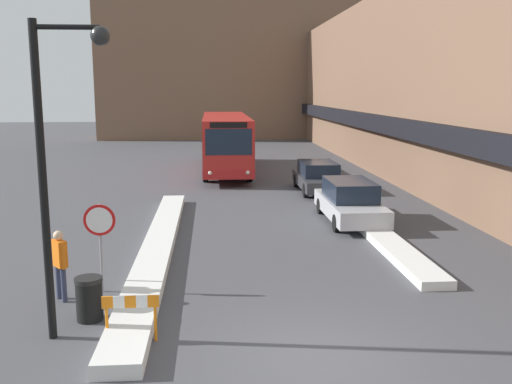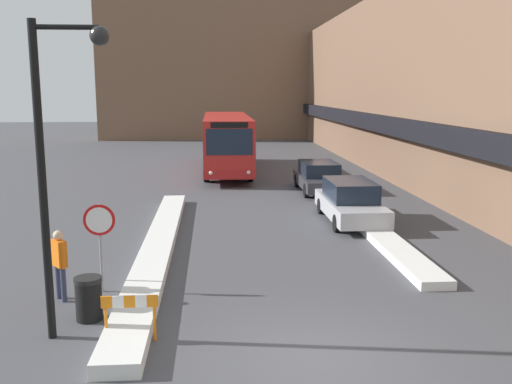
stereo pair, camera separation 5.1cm
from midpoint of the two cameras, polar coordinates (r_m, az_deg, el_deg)
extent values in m
plane|color=#47474C|center=(10.97, 6.21, -16.25)|extent=(160.00, 160.00, 0.00)
cube|color=brown|center=(35.69, 15.26, 10.30)|extent=(5.00, 60.00, 10.33)
cube|color=black|center=(34.92, 10.81, 7.02)|extent=(0.50, 60.00, 0.90)
cube|color=brown|center=(60.14, -2.72, 13.14)|extent=(26.00, 8.00, 15.95)
cube|color=silver|center=(17.67, -9.87, -5.48)|extent=(0.90, 15.69, 0.30)
cube|color=silver|center=(19.96, 11.68, -3.79)|extent=(0.90, 11.31, 0.25)
cube|color=red|center=(34.27, -3.10, 5.22)|extent=(2.60, 12.30, 2.88)
cube|color=red|center=(34.40, -3.08, 3.25)|extent=(2.62, 12.32, 0.50)
cube|color=#192333|center=(34.24, -3.11, 5.89)|extent=(2.63, 11.32, 0.79)
cube|color=#192333|center=(28.10, -2.80, 5.01)|extent=(2.29, 0.03, 1.29)
cube|color=black|center=(28.04, -2.82, 6.70)|extent=(1.82, 0.03, 0.28)
sphere|color=#F2EAC6|center=(28.26, -4.67, 1.92)|extent=(0.20, 0.20, 0.20)
sphere|color=#F2EAC6|center=(28.31, -0.88, 1.97)|extent=(0.20, 0.20, 0.20)
cylinder|color=black|center=(30.63, -5.11, 2.05)|extent=(0.28, 1.12, 1.12)
cylinder|color=black|center=(30.69, -0.70, 2.11)|extent=(0.28, 1.12, 1.12)
cylinder|color=black|center=(38.20, -5.00, 3.67)|extent=(0.28, 1.12, 1.12)
cylinder|color=black|center=(38.25, -1.45, 3.71)|extent=(0.28, 1.12, 1.12)
cube|color=#B7B7BC|center=(21.55, 9.31, -1.52)|extent=(1.82, 4.83, 0.60)
cube|color=#192333|center=(21.55, 9.29, 0.23)|extent=(1.60, 2.65, 0.70)
cylinder|color=black|center=(20.42, 12.55, -2.98)|extent=(0.20, 0.62, 0.62)
cylinder|color=black|center=(20.00, 7.99, -3.11)|extent=(0.20, 0.62, 0.62)
cylinder|color=black|center=(23.22, 10.41, -1.32)|extent=(0.20, 0.62, 0.62)
cylinder|color=black|center=(22.86, 6.39, -1.40)|extent=(0.20, 0.62, 0.62)
cube|color=#38383D|center=(27.70, 6.20, 1.11)|extent=(1.87, 4.67, 0.53)
cube|color=#192333|center=(27.73, 6.17, 2.35)|extent=(1.65, 2.57, 0.65)
cylinder|color=black|center=(26.51, 8.58, 0.21)|extent=(0.20, 0.66, 0.66)
cylinder|color=black|center=(26.18, 4.92, 0.16)|extent=(0.20, 0.66, 0.66)
cylinder|color=black|center=(29.30, 7.32, 1.19)|extent=(0.20, 0.66, 0.66)
cylinder|color=black|center=(29.00, 4.00, 1.15)|extent=(0.20, 0.66, 0.66)
cylinder|color=gray|center=(14.35, -15.34, -5.48)|extent=(0.07, 0.07, 2.18)
cylinder|color=red|center=(14.16, -15.49, -2.72)|extent=(0.76, 0.03, 0.76)
cylinder|color=white|center=(14.14, -15.50, -2.74)|extent=(0.62, 0.01, 0.62)
cylinder|color=black|center=(11.56, -20.63, 0.57)|extent=(0.16, 0.16, 6.15)
cylinder|color=black|center=(11.32, -18.57, 15.37)|extent=(1.20, 0.10, 0.10)
sphere|color=black|center=(11.18, -15.44, 14.83)|extent=(0.36, 0.36, 0.36)
cylinder|color=#333851|center=(14.38, -19.24, -8.47)|extent=(0.12, 0.12, 0.83)
cylinder|color=#333851|center=(14.12, -18.76, -8.78)|extent=(0.12, 0.12, 0.83)
cube|color=orange|center=(14.04, -19.17, -5.81)|extent=(0.44, 0.48, 0.62)
sphere|color=beige|center=(13.93, -19.27, -4.13)|extent=(0.23, 0.23, 0.23)
cylinder|color=orange|center=(14.25, -19.52, -5.73)|extent=(0.10, 0.10, 0.59)
cylinder|color=orange|center=(13.85, -18.79, -6.14)|extent=(0.10, 0.10, 0.59)
cylinder|color=black|center=(12.91, -16.43, -10.41)|extent=(0.56, 0.56, 0.85)
cylinder|color=black|center=(12.75, -16.54, -8.41)|extent=(0.59, 0.59, 0.10)
cylinder|color=orange|center=(11.78, -14.79, -12.76)|extent=(0.06, 0.06, 0.70)
cylinder|color=orange|center=(11.65, -10.15, -12.84)|extent=(0.06, 0.06, 0.70)
cube|color=orange|center=(11.60, -14.76, -10.63)|extent=(0.22, 0.04, 0.24)
cube|color=white|center=(11.56, -13.67, -10.65)|extent=(0.22, 0.04, 0.24)
cube|color=orange|center=(11.53, -12.57, -10.66)|extent=(0.22, 0.04, 0.24)
cube|color=white|center=(11.50, -11.47, -10.67)|extent=(0.22, 0.04, 0.24)
cube|color=orange|center=(11.48, -10.36, -10.68)|extent=(0.22, 0.04, 0.24)
camera|label=1|loc=(0.03, -90.09, -0.02)|focal=40.00mm
camera|label=2|loc=(0.03, 89.91, 0.02)|focal=40.00mm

